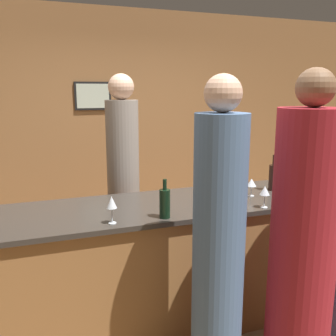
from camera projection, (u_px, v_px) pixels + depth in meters
ground_plane at (189, 315)px, 3.08m from camera, size 14.00×14.00×0.00m
back_wall at (125, 124)px, 4.78m from camera, size 8.00×0.08×2.80m
bar_counter at (189, 260)px, 2.98m from camera, size 2.81×0.78×0.98m
bartender at (124, 188)px, 3.42m from camera, size 0.29×0.29×1.96m
guest_0 at (303, 250)px, 2.19m from camera, size 0.38×0.38×1.94m
guest_2 at (218, 253)px, 2.16m from camera, size 0.30×0.30×1.91m
wine_bottle_0 at (273, 177)px, 3.16m from camera, size 0.07×0.07×0.31m
wine_bottle_1 at (165, 203)px, 2.48m from camera, size 0.07×0.07×0.26m
wine_glass_0 at (208, 188)px, 2.73m from camera, size 0.07×0.07×0.17m
wine_glass_1 at (251, 183)px, 2.99m from camera, size 0.08×0.08×0.14m
wine_glass_2 at (265, 191)px, 2.69m from camera, size 0.07×0.07×0.16m
wine_glass_3 at (112, 203)px, 2.37m from camera, size 0.07×0.07×0.18m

